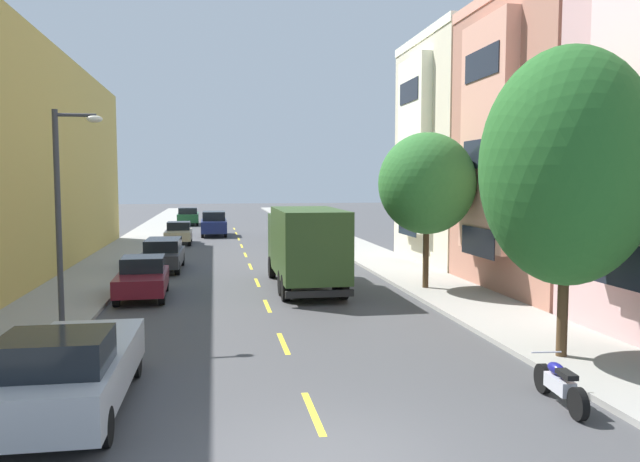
{
  "coord_description": "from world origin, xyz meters",
  "views": [
    {
      "loc": [
        -1.77,
        -9.04,
        4.33
      ],
      "look_at": [
        4.05,
        24.7,
        1.53
      ],
      "focal_mm": 34.51,
      "sensor_mm": 36.0,
      "label": 1
    }
  ],
  "objects_px": {
    "delivery_box_truck": "(305,243)",
    "parked_sedan_white": "(282,219)",
    "parked_wagon_charcoal": "(163,254)",
    "parked_hatchback_champagne": "(179,233)",
    "parked_pickup_silver": "(70,370)",
    "moving_navy_sedan": "(214,223)",
    "parked_suv_black": "(299,226)",
    "parked_pickup_forest": "(188,217)",
    "street_tree_second": "(427,184)",
    "parked_motorcycle": "(560,385)",
    "street_tree_nearest": "(567,167)",
    "parked_sedan_teal": "(311,236)",
    "parked_hatchback_burgundy": "(143,278)",
    "street_lamp": "(64,201)"
  },
  "relations": [
    {
      "from": "delivery_box_truck",
      "to": "parked_motorcycle",
      "type": "distance_m",
      "value": 13.97
    },
    {
      "from": "street_tree_nearest",
      "to": "parked_motorcycle",
      "type": "bearing_deg",
      "value": -121.83
    },
    {
      "from": "street_tree_second",
      "to": "parked_motorcycle",
      "type": "distance_m",
      "value": 12.98
    },
    {
      "from": "delivery_box_truck",
      "to": "parked_sedan_white",
      "type": "relative_size",
      "value": 1.67
    },
    {
      "from": "street_tree_second",
      "to": "parked_pickup_silver",
      "type": "bearing_deg",
      "value": -134.4
    },
    {
      "from": "parked_pickup_forest",
      "to": "parked_hatchback_champagne",
      "type": "bearing_deg",
      "value": -89.69
    },
    {
      "from": "street_lamp",
      "to": "parked_sedan_teal",
      "type": "bearing_deg",
      "value": 63.69
    },
    {
      "from": "parked_hatchback_burgundy",
      "to": "moving_navy_sedan",
      "type": "relative_size",
      "value": 0.84
    },
    {
      "from": "parked_wagon_charcoal",
      "to": "parked_motorcycle",
      "type": "relative_size",
      "value": 2.3
    },
    {
      "from": "parked_pickup_silver",
      "to": "parked_sedan_white",
      "type": "height_order",
      "value": "parked_pickup_silver"
    },
    {
      "from": "delivery_box_truck",
      "to": "parked_sedan_white",
      "type": "height_order",
      "value": "delivery_box_truck"
    },
    {
      "from": "street_lamp",
      "to": "delivery_box_truck",
      "type": "distance_m",
      "value": 9.93
    },
    {
      "from": "parked_motorcycle",
      "to": "parked_sedan_white",
      "type": "bearing_deg",
      "value": 90.34
    },
    {
      "from": "delivery_box_truck",
      "to": "parked_hatchback_champagne",
      "type": "distance_m",
      "value": 19.97
    },
    {
      "from": "street_lamp",
      "to": "parked_wagon_charcoal",
      "type": "xyz_separation_m",
      "value": [
        1.68,
        12.28,
        -2.95
      ]
    },
    {
      "from": "parked_hatchback_champagne",
      "to": "street_lamp",
      "type": "bearing_deg",
      "value": -93.97
    },
    {
      "from": "parked_motorcycle",
      "to": "parked_pickup_silver",
      "type": "bearing_deg",
      "value": 172.56
    },
    {
      "from": "street_tree_second",
      "to": "parked_pickup_forest",
      "type": "distance_m",
      "value": 40.46
    },
    {
      "from": "parked_hatchback_burgundy",
      "to": "parked_motorcycle",
      "type": "relative_size",
      "value": 1.97
    },
    {
      "from": "street_tree_nearest",
      "to": "parked_sedan_teal",
      "type": "xyz_separation_m",
      "value": [
        -2.0,
        25.89,
        -3.91
      ]
    },
    {
      "from": "parked_wagon_charcoal",
      "to": "parked_sedan_white",
      "type": "height_order",
      "value": "parked_wagon_charcoal"
    },
    {
      "from": "parked_sedan_teal",
      "to": "parked_hatchback_burgundy",
      "type": "bearing_deg",
      "value": -119.12
    },
    {
      "from": "parked_suv_black",
      "to": "parked_hatchback_champagne",
      "type": "distance_m",
      "value": 8.87
    },
    {
      "from": "street_tree_nearest",
      "to": "parked_pickup_silver",
      "type": "relative_size",
      "value": 1.37
    },
    {
      "from": "street_tree_nearest",
      "to": "street_lamp",
      "type": "relative_size",
      "value": 1.19
    },
    {
      "from": "street_tree_second",
      "to": "parked_pickup_forest",
      "type": "relative_size",
      "value": 1.14
    },
    {
      "from": "street_tree_second",
      "to": "parked_pickup_silver",
      "type": "xyz_separation_m",
      "value": [
        -10.86,
        -11.09,
        -3.4
      ]
    },
    {
      "from": "parked_motorcycle",
      "to": "parked_sedan_teal",
      "type": "bearing_deg",
      "value": 90.71
    },
    {
      "from": "parked_suv_black",
      "to": "parked_wagon_charcoal",
      "type": "xyz_separation_m",
      "value": [
        -8.72,
        -14.54,
        -0.18
      ]
    },
    {
      "from": "parked_hatchback_champagne",
      "to": "parked_sedan_white",
      "type": "bearing_deg",
      "value": 58.57
    },
    {
      "from": "parked_sedan_teal",
      "to": "moving_navy_sedan",
      "type": "xyz_separation_m",
      "value": [
        -6.2,
        9.98,
        0.24
      ]
    },
    {
      "from": "parked_hatchback_burgundy",
      "to": "parked_sedan_teal",
      "type": "xyz_separation_m",
      "value": [
        8.82,
        15.83,
        -0.01
      ]
    },
    {
      "from": "parked_pickup_silver",
      "to": "parked_motorcycle",
      "type": "relative_size",
      "value": 2.59
    },
    {
      "from": "street_tree_nearest",
      "to": "moving_navy_sedan",
      "type": "bearing_deg",
      "value": 102.88
    },
    {
      "from": "parked_hatchback_champagne",
      "to": "moving_navy_sedan",
      "type": "bearing_deg",
      "value": 67.91
    },
    {
      "from": "street_tree_nearest",
      "to": "parked_pickup_silver",
      "type": "xyz_separation_m",
      "value": [
        -10.86,
        -1.45,
        -3.83
      ]
    },
    {
      "from": "parked_pickup_silver",
      "to": "moving_navy_sedan",
      "type": "bearing_deg",
      "value": 85.92
    },
    {
      "from": "parked_suv_black",
      "to": "parked_pickup_silver",
      "type": "height_order",
      "value": "parked_suv_black"
    },
    {
      "from": "street_lamp",
      "to": "parked_pickup_forest",
      "type": "bearing_deg",
      "value": 87.85
    },
    {
      "from": "parked_sedan_teal",
      "to": "parked_sedan_white",
      "type": "distance_m",
      "value": 18.25
    },
    {
      "from": "parked_pickup_forest",
      "to": "moving_navy_sedan",
      "type": "height_order",
      "value": "moving_navy_sedan"
    },
    {
      "from": "street_tree_nearest",
      "to": "delivery_box_truck",
      "type": "height_order",
      "value": "street_tree_nearest"
    },
    {
      "from": "delivery_box_truck",
      "to": "parked_hatchback_champagne",
      "type": "relative_size",
      "value": 1.88
    },
    {
      "from": "parked_wagon_charcoal",
      "to": "parked_hatchback_champagne",
      "type": "height_order",
      "value": "same"
    },
    {
      "from": "street_tree_second",
      "to": "moving_navy_sedan",
      "type": "bearing_deg",
      "value": 107.36
    },
    {
      "from": "parked_hatchback_burgundy",
      "to": "parked_pickup_forest",
      "type": "distance_m",
      "value": 38.45
    },
    {
      "from": "moving_navy_sedan",
      "to": "delivery_box_truck",
      "type": "bearing_deg",
      "value": -81.79
    },
    {
      "from": "delivery_box_truck",
      "to": "parked_sedan_white",
      "type": "bearing_deg",
      "value": 85.4
    },
    {
      "from": "parked_pickup_silver",
      "to": "parked_motorcycle",
      "type": "distance_m",
      "value": 9.3
    },
    {
      "from": "parked_pickup_silver",
      "to": "parked_sedan_teal",
      "type": "height_order",
      "value": "parked_pickup_silver"
    }
  ]
}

